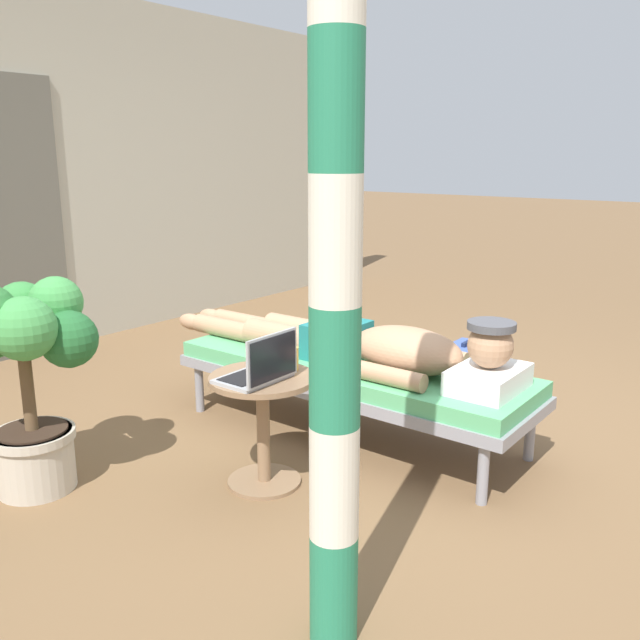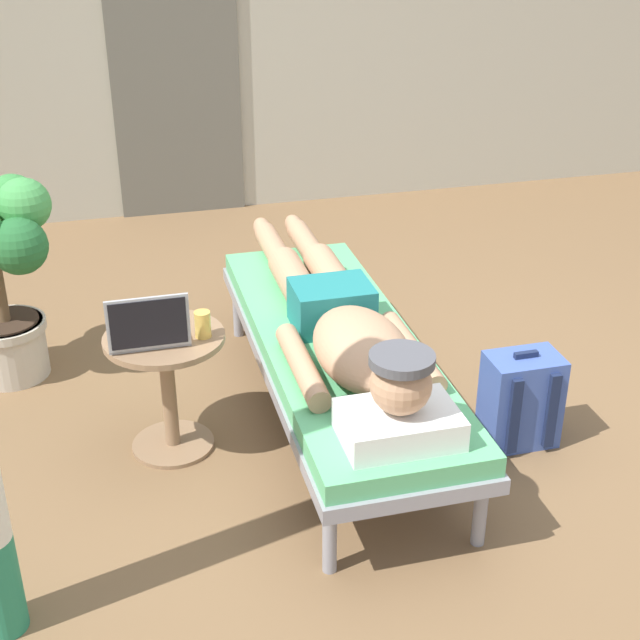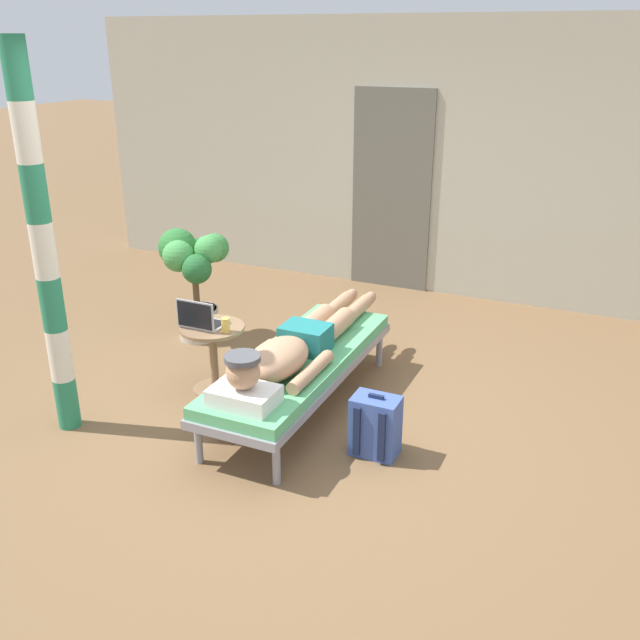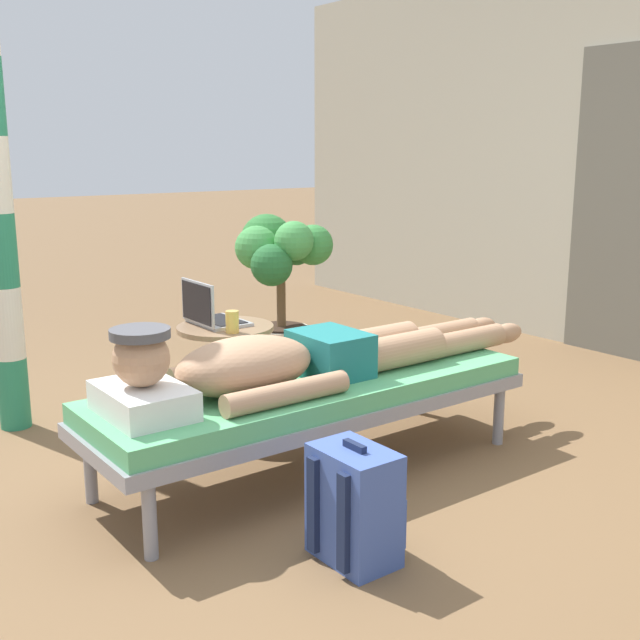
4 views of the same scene
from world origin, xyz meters
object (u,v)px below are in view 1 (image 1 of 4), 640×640
at_px(side_table, 263,411).
at_px(porch_post, 335,241).
at_px(person_reclining, 368,345).
at_px(laptop, 261,369).
at_px(drink_glass, 292,359).
at_px(backpack, 464,379).
at_px(lounge_chair, 351,373).
at_px(potted_plant, 22,358).

distance_m(side_table, porch_post, 1.40).
distance_m(person_reclining, porch_post, 1.72).
distance_m(laptop, porch_post, 1.21).
distance_m(drink_glass, backpack, 1.34).
bearing_deg(porch_post, lounge_chair, 33.26).
xyz_separation_m(lounge_chair, drink_glass, (-0.56, -0.06, 0.23)).
bearing_deg(porch_post, backpack, 15.08).
distance_m(lounge_chair, drink_glass, 0.61).
relative_size(person_reclining, backpack, 5.12).
distance_m(potted_plant, porch_post, 1.77).
bearing_deg(person_reclining, laptop, 177.07).
height_order(person_reclining, laptop, laptop).
bearing_deg(laptop, person_reclining, -2.93).
bearing_deg(side_table, porch_post, -126.10).
height_order(laptop, potted_plant, potted_plant).
relative_size(side_table, drink_glass, 4.91).
bearing_deg(laptop, potted_plant, 126.78).
bearing_deg(person_reclining, backpack, -18.08).
height_order(drink_glass, backpack, drink_glass).
bearing_deg(potted_plant, lounge_chair, -28.77).
height_order(laptop, backpack, laptop).
bearing_deg(porch_post, person_reclining, 29.98).
height_order(person_reclining, side_table, person_reclining).
distance_m(side_table, potted_plant, 1.07).
bearing_deg(drink_glass, potted_plant, 135.14).
distance_m(lounge_chair, backpack, 0.78).
relative_size(side_table, potted_plant, 0.53).
bearing_deg(potted_plant, laptop, -53.22).
distance_m(person_reclining, drink_glass, 0.57).
height_order(side_table, drink_glass, drink_glass).
distance_m(person_reclining, side_table, 0.74).
bearing_deg(lounge_chair, drink_glass, -173.71).
bearing_deg(potted_plant, porch_post, -88.25).
distance_m(drink_glass, porch_post, 1.32).
distance_m(drink_glass, potted_plant, 1.18).
bearing_deg(side_table, potted_plant, 131.13).
xyz_separation_m(person_reclining, laptop, (-0.77, 0.04, 0.06)).
bearing_deg(side_table, person_reclining, -7.26).
relative_size(lounge_chair, person_reclining, 0.92).
xyz_separation_m(laptop, porch_post, (-0.57, -0.82, 0.68)).
bearing_deg(backpack, potted_plant, 152.26).
bearing_deg(potted_plant, person_reclining, -32.01).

